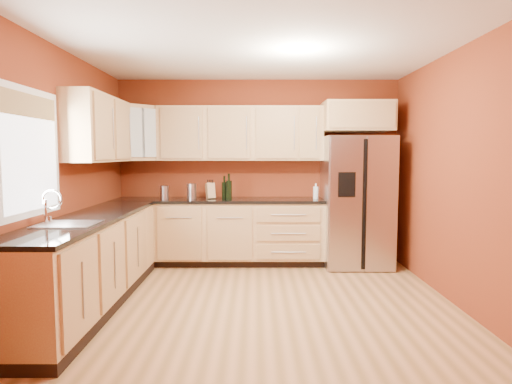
# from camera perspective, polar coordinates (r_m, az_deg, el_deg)

# --- Properties ---
(floor) EXTENTS (4.00, 4.00, 0.00)m
(floor) POSITION_cam_1_polar(r_m,az_deg,el_deg) (4.48, 0.45, -14.97)
(floor) COLOR olive
(floor) RESTS_ON ground
(ceiling) EXTENTS (4.00, 4.00, 0.00)m
(ceiling) POSITION_cam_1_polar(r_m,az_deg,el_deg) (4.35, 0.48, 19.23)
(ceiling) COLOR silver
(ceiling) RESTS_ON wall_back
(wall_back) EXTENTS (4.00, 0.04, 2.60)m
(wall_back) POSITION_cam_1_polar(r_m,az_deg,el_deg) (6.22, 0.29, 2.87)
(wall_back) COLOR maroon
(wall_back) RESTS_ON floor
(wall_front) EXTENTS (4.00, 0.04, 2.60)m
(wall_front) POSITION_cam_1_polar(r_m,az_deg,el_deg) (2.23, 0.96, -0.97)
(wall_front) COLOR maroon
(wall_front) RESTS_ON floor
(wall_left) EXTENTS (0.04, 4.00, 2.60)m
(wall_left) POSITION_cam_1_polar(r_m,az_deg,el_deg) (4.65, -25.00, 1.68)
(wall_left) COLOR maroon
(wall_left) RESTS_ON floor
(wall_right) EXTENTS (0.04, 4.00, 2.60)m
(wall_right) POSITION_cam_1_polar(r_m,az_deg,el_deg) (4.69, 25.72, 1.67)
(wall_right) COLOR maroon
(wall_right) RESTS_ON floor
(base_cabinets_back) EXTENTS (2.90, 0.60, 0.88)m
(base_cabinets_back) POSITION_cam_1_polar(r_m,az_deg,el_deg) (6.04, -4.95, -5.44)
(base_cabinets_back) COLOR tan
(base_cabinets_back) RESTS_ON floor
(base_cabinets_left) EXTENTS (0.60, 2.80, 0.88)m
(base_cabinets_left) POSITION_cam_1_polar(r_m,az_deg,el_deg) (4.66, -21.22, -8.89)
(base_cabinets_left) COLOR tan
(base_cabinets_left) RESTS_ON floor
(countertop_back) EXTENTS (2.90, 0.62, 0.04)m
(countertop_back) POSITION_cam_1_polar(r_m,az_deg,el_deg) (5.96, -4.99, -1.10)
(countertop_back) COLOR black
(countertop_back) RESTS_ON base_cabinets_back
(countertop_left) EXTENTS (0.62, 2.80, 0.04)m
(countertop_left) POSITION_cam_1_polar(r_m,az_deg,el_deg) (4.57, -21.28, -3.29)
(countertop_left) COLOR black
(countertop_left) RESTS_ON base_cabinets_left
(upper_cabinets_back) EXTENTS (2.30, 0.33, 0.75)m
(upper_cabinets_back) POSITION_cam_1_polar(r_m,az_deg,el_deg) (6.06, -2.09, 7.77)
(upper_cabinets_back) COLOR tan
(upper_cabinets_back) RESTS_ON wall_back
(upper_cabinets_left) EXTENTS (0.33, 1.35, 0.75)m
(upper_cabinets_left) POSITION_cam_1_polar(r_m,az_deg,el_deg) (5.26, -20.22, 7.89)
(upper_cabinets_left) COLOR tan
(upper_cabinets_left) RESTS_ON wall_left
(corner_upper_cabinet) EXTENTS (0.67, 0.67, 0.75)m
(corner_upper_cabinet) POSITION_cam_1_polar(r_m,az_deg,el_deg) (6.11, -15.69, 7.57)
(corner_upper_cabinet) COLOR tan
(corner_upper_cabinet) RESTS_ON wall_back
(over_fridge_cabinet) EXTENTS (0.92, 0.60, 0.40)m
(over_fridge_cabinet) POSITION_cam_1_polar(r_m,az_deg,el_deg) (6.10, 13.29, 9.75)
(over_fridge_cabinet) COLOR tan
(over_fridge_cabinet) RESTS_ON wall_back
(refrigerator) EXTENTS (0.90, 0.75, 1.78)m
(refrigerator) POSITION_cam_1_polar(r_m,az_deg,el_deg) (6.04, 13.23, -1.23)
(refrigerator) COLOR #ADADB2
(refrigerator) RESTS_ON floor
(window) EXTENTS (0.03, 0.90, 1.00)m
(window) POSITION_cam_1_polar(r_m,az_deg,el_deg) (4.19, -27.76, 4.68)
(window) COLOR white
(window) RESTS_ON wall_left
(sink_faucet) EXTENTS (0.50, 0.42, 0.30)m
(sink_faucet) POSITION_cam_1_polar(r_m,az_deg,el_deg) (4.09, -23.88, -1.91)
(sink_faucet) COLOR silver
(sink_faucet) RESTS_ON countertop_left
(canister_left) EXTENTS (0.15, 0.15, 0.19)m
(canister_left) POSITION_cam_1_polar(r_m,az_deg,el_deg) (5.99, -12.12, -0.07)
(canister_left) COLOR #ADADB2
(canister_left) RESTS_ON countertop_back
(canister_right) EXTENTS (0.17, 0.17, 0.21)m
(canister_right) POSITION_cam_1_polar(r_m,az_deg,el_deg) (5.97, -8.58, 0.09)
(canister_right) COLOR #ADADB2
(canister_right) RESTS_ON countertop_back
(wine_bottle_a) EXTENTS (0.09, 0.09, 0.32)m
(wine_bottle_a) POSITION_cam_1_polar(r_m,az_deg,el_deg) (5.94, -4.24, 0.62)
(wine_bottle_a) COLOR black
(wine_bottle_a) RESTS_ON countertop_back
(wine_bottle_b) EXTENTS (0.08, 0.08, 0.35)m
(wine_bottle_b) POSITION_cam_1_polar(r_m,az_deg,el_deg) (5.87, -3.63, 0.74)
(wine_bottle_b) COLOR black
(wine_bottle_b) RESTS_ON countertop_back
(knife_block) EXTENTS (0.14, 0.13, 0.22)m
(knife_block) POSITION_cam_1_polar(r_m,az_deg,el_deg) (6.00, -6.09, 0.16)
(knife_block) COLOR tan
(knife_block) RESTS_ON countertop_back
(soap_dispenser) EXTENTS (0.09, 0.09, 0.21)m
(soap_dispenser) POSITION_cam_1_polar(r_m,az_deg,el_deg) (6.00, 7.96, 0.12)
(soap_dispenser) COLOR white
(soap_dispenser) RESTS_ON countertop_back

